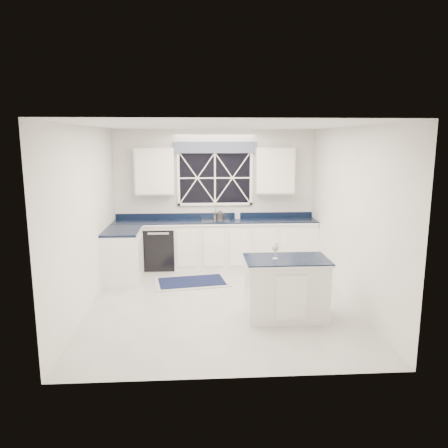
{
  "coord_description": "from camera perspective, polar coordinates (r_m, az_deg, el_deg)",
  "views": [
    {
      "loc": [
        -0.37,
        -6.49,
        2.49
      ],
      "look_at": [
        0.07,
        0.4,
        1.16
      ],
      "focal_mm": 35.0,
      "sensor_mm": 36.0,
      "label": 1
    }
  ],
  "objects": [
    {
      "name": "kettle",
      "position": [
        8.61,
        -0.55,
        1.13
      ],
      "size": [
        0.28,
        0.19,
        0.19
      ],
      "rotation": [
        0.0,
        0.0,
        0.13
      ],
      "color": "#2C2C2E",
      "rests_on": "countertop"
    },
    {
      "name": "window",
      "position": [
        8.72,
        -1.19,
        6.56
      ],
      "size": [
        1.65,
        0.09,
        1.26
      ],
      "color": "black",
      "rests_on": "ground"
    },
    {
      "name": "faucet",
      "position": [
        8.75,
        -1.16,
        1.74
      ],
      "size": [
        0.05,
        0.2,
        0.3
      ],
      "color": "silver",
      "rests_on": "countertop"
    },
    {
      "name": "rug",
      "position": [
        7.85,
        -4.24,
        -7.54
      ],
      "size": [
        1.4,
        0.98,
        0.02
      ],
      "rotation": [
        0.0,
        0.0,
        0.16
      ],
      "color": "#A9A9A4",
      "rests_on": "ground"
    },
    {
      "name": "soap_bottle",
      "position": [
        8.74,
        1.75,
        1.36
      ],
      "size": [
        0.1,
        0.1,
        0.21
      ],
      "primitive_type": "imported",
      "rotation": [
        0.0,
        0.0,
        0.09
      ],
      "color": "silver",
      "rests_on": "countertop"
    },
    {
      "name": "upper_cabinets",
      "position": [
        8.6,
        -1.16,
        6.96
      ],
      "size": [
        3.1,
        0.34,
        0.9
      ],
      "color": "white",
      "rests_on": "ground"
    },
    {
      "name": "ground",
      "position": [
        6.96,
        -0.34,
        -10.08
      ],
      "size": [
        4.5,
        4.5,
        0.0
      ],
      "primitive_type": "plane",
      "color": "#ACACA7",
      "rests_on": "ground"
    },
    {
      "name": "island",
      "position": [
        6.3,
        8.11,
        -8.27
      ],
      "size": [
        1.16,
        0.7,
        0.87
      ],
      "rotation": [
        0.0,
        0.0,
        0.0
      ],
      "color": "white",
      "rests_on": "ground"
    },
    {
      "name": "wine_glass",
      "position": [
        6.09,
        6.72,
        -3.09
      ],
      "size": [
        0.1,
        0.1,
        0.23
      ],
      "color": "silver",
      "rests_on": "island"
    },
    {
      "name": "base_cabinets",
      "position": [
        8.52,
        -3.26,
        -2.98
      ],
      "size": [
        3.99,
        1.6,
        0.9
      ],
      "color": "white",
      "rests_on": "ground"
    },
    {
      "name": "back_wall",
      "position": [
        8.82,
        -1.19,
        3.47
      ],
      "size": [
        4.0,
        0.1,
        2.7
      ],
      "primitive_type": "cube",
      "color": "white",
      "rests_on": "ground"
    },
    {
      "name": "dishwasher",
      "position": [
        8.72,
        -8.33,
        -3.02
      ],
      "size": [
        0.6,
        0.58,
        0.82
      ],
      "primitive_type": "cube",
      "color": "black",
      "rests_on": "ground"
    },
    {
      "name": "countertop",
      "position": [
        8.59,
        -1.1,
        0.36
      ],
      "size": [
        3.98,
        0.64,
        0.04
      ],
      "primitive_type": "cube",
      "color": "black",
      "rests_on": "base_cabinets"
    }
  ]
}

